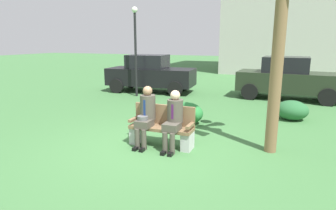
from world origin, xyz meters
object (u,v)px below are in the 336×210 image
parked_car_far (288,78)px  seated_man_left (146,113)px  shrub_near_bench (292,110)px  parked_car_near (150,74)px  street_lamp (135,43)px  seated_man_right (174,117)px  shrub_mid_lawn (186,113)px  park_bench (162,128)px

parked_car_far → seated_man_left: bearing=-113.3°
shrub_near_bench → parked_car_near: (-5.93, 2.79, 0.55)m
seated_man_left → street_lamp: (-2.97, 5.14, 1.48)m
seated_man_right → shrub_mid_lawn: size_ratio=1.30×
seated_man_left → seated_man_right: 0.65m
shrub_mid_lawn → street_lamp: size_ratio=0.27×
park_bench → parked_car_far: (2.59, 6.69, 0.44)m
shrub_near_bench → shrub_mid_lawn: (-2.78, -1.58, 0.02)m
seated_man_right → shrub_near_bench: 4.29m
shrub_near_bench → parked_car_far: 3.34m
shrub_mid_lawn → parked_car_near: (-3.15, 4.37, 0.53)m
shrub_mid_lawn → parked_car_near: 5.42m
shrub_near_bench → parked_car_near: size_ratio=0.23×
park_bench → parked_car_near: 6.98m
seated_man_right → shrub_mid_lawn: bearing=100.8°
parked_car_far → street_lamp: street_lamp is taller
park_bench → parked_car_near: parked_car_near is taller
seated_man_left → parked_car_far: parked_car_far is taller
park_bench → seated_man_right: (0.32, -0.12, 0.31)m
seated_man_left → parked_car_far: bearing=66.7°
seated_man_left → park_bench: bearing=20.3°
park_bench → parked_car_far: size_ratio=0.36×
parked_car_near → parked_car_far: 5.82m
park_bench → street_lamp: size_ratio=0.39×
park_bench → street_lamp: (-3.31, 5.01, 1.82)m
seated_man_left → shrub_near_bench: (3.06, 3.52, -0.45)m
park_bench → street_lamp: street_lamp is taller
parked_car_far → shrub_near_bench: bearing=-87.7°
parked_car_far → seated_man_right: bearing=-108.5°
park_bench → seated_man_right: size_ratio=1.12×
park_bench → seated_man_left: (-0.33, -0.12, 0.34)m
seated_man_right → street_lamp: bearing=125.2°
seated_man_right → parked_car_near: (-3.52, 6.31, 0.13)m
park_bench → shrub_near_bench: park_bench is taller
park_bench → parked_car_near: size_ratio=0.35×
parked_car_near → street_lamp: street_lamp is taller
parked_car_near → street_lamp: bearing=-94.9°
shrub_mid_lawn → seated_man_left: bearing=-98.2°
seated_man_right → street_lamp: (-3.62, 5.13, 1.51)m
seated_man_right → shrub_mid_lawn: 2.01m
parked_car_near → park_bench: bearing=-62.6°
park_bench → seated_man_left: 0.49m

